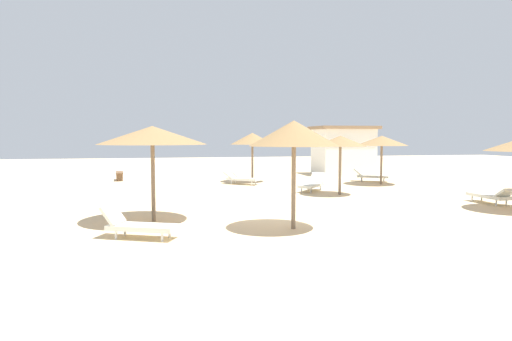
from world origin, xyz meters
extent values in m
plane|color=beige|center=(0.00, 0.00, 0.00)|extent=(80.00, 80.00, 0.00)
cylinder|color=#75604C|center=(-3.76, -0.25, 1.18)|extent=(0.12, 0.12, 2.36)
cone|color=olive|center=(-3.76, -0.25, 2.53)|extent=(3.17, 3.17, 0.53)
cylinder|color=#75604C|center=(1.36, 10.45, 1.08)|extent=(0.12, 0.12, 2.17)
cone|color=olive|center=(1.36, 10.45, 2.39)|extent=(2.43, 2.43, 0.64)
cylinder|color=#75604C|center=(7.71, 7.79, 1.06)|extent=(0.12, 0.12, 2.13)
cone|color=olive|center=(7.71, 7.79, 2.29)|extent=(2.68, 2.68, 0.51)
cylinder|color=#75604C|center=(3.95, 4.28, 1.09)|extent=(0.12, 0.12, 2.18)
cone|color=olive|center=(3.95, 4.28, 2.31)|extent=(2.22, 2.22, 0.45)
cylinder|color=#75604C|center=(-0.04, -2.12, 1.17)|extent=(0.12, 0.12, 2.33)
cone|color=olive|center=(-0.04, -2.12, 2.58)|extent=(2.42, 2.42, 0.68)
cube|color=silver|center=(-3.97, -2.47, 0.28)|extent=(1.81, 1.27, 0.12)
cube|color=silver|center=(-4.71, -2.15, 0.56)|extent=(0.62, 0.75, 0.49)
cylinder|color=silver|center=(-4.61, -2.43, 0.11)|extent=(0.06, 0.06, 0.22)
cylinder|color=silver|center=(-4.43, -2.03, 0.11)|extent=(0.06, 0.06, 0.22)
cylinder|color=silver|center=(-3.51, -2.91, 0.11)|extent=(0.06, 0.06, 0.22)
cylinder|color=silver|center=(-3.34, -2.51, 0.11)|extent=(0.06, 0.06, 0.22)
cube|color=silver|center=(8.45, 0.80, 0.28)|extent=(0.72, 1.73, 0.12)
cube|color=silver|center=(8.49, 0.00, 0.49)|extent=(0.66, 0.53, 0.37)
cylinder|color=silver|center=(8.70, 0.22, 0.11)|extent=(0.06, 0.06, 0.22)
cylinder|color=silver|center=(8.26, 0.19, 0.11)|extent=(0.06, 0.06, 0.22)
cylinder|color=silver|center=(8.64, 1.41, 0.11)|extent=(0.06, 0.06, 0.22)
cylinder|color=silver|center=(8.20, 1.39, 0.11)|extent=(0.06, 0.06, 0.22)
cube|color=silver|center=(0.61, 9.14, 0.28)|extent=(1.73, 1.55, 0.12)
cube|color=silver|center=(-0.02, 9.63, 0.49)|extent=(0.79, 0.81, 0.37)
cylinder|color=silver|center=(0.01, 9.34, 0.11)|extent=(0.06, 0.06, 0.22)
cylinder|color=silver|center=(0.28, 9.68, 0.11)|extent=(0.06, 0.06, 0.22)
cylinder|color=silver|center=(0.95, 8.60, 0.11)|extent=(0.06, 0.06, 0.22)
cylinder|color=silver|center=(1.22, 8.95, 0.11)|extent=(0.06, 0.06, 0.22)
cube|color=silver|center=(7.97, 9.24, 0.28)|extent=(1.79, 1.40, 0.12)
cube|color=silver|center=(7.28, 9.64, 0.52)|extent=(0.73, 0.79, 0.42)
cylinder|color=silver|center=(7.34, 9.35, 0.11)|extent=(0.06, 0.06, 0.22)
cylinder|color=silver|center=(7.56, 9.73, 0.11)|extent=(0.06, 0.06, 0.22)
cylinder|color=silver|center=(8.38, 8.75, 0.11)|extent=(0.06, 0.06, 0.22)
cylinder|color=silver|center=(8.60, 9.13, 0.11)|extent=(0.06, 0.06, 0.22)
cube|color=silver|center=(3.13, 5.64, 0.28)|extent=(1.59, 1.71, 0.12)
cube|color=silver|center=(3.66, 6.25, 0.56)|extent=(0.74, 0.71, 0.49)
cylinder|color=silver|center=(3.36, 6.24, 0.11)|extent=(0.06, 0.06, 0.22)
cylinder|color=silver|center=(3.69, 5.96, 0.11)|extent=(0.06, 0.06, 0.22)
cylinder|color=silver|center=(2.57, 5.33, 0.11)|extent=(0.06, 0.06, 0.22)
cylinder|color=silver|center=(2.91, 5.05, 0.11)|extent=(0.06, 0.06, 0.22)
cube|color=brown|center=(-5.93, 12.80, 0.45)|extent=(0.54, 1.53, 0.08)
cube|color=brown|center=(-5.88, 12.25, 0.21)|extent=(0.37, 0.15, 0.41)
cube|color=brown|center=(-5.98, 13.34, 0.21)|extent=(0.37, 0.15, 0.41)
cube|color=white|center=(8.22, 14.07, 1.49)|extent=(3.51, 2.82, 2.98)
cube|color=#8C6B4C|center=(8.22, 14.07, 3.08)|extent=(3.91, 3.22, 0.20)
camera|label=1|loc=(-3.46, -13.48, 2.48)|focal=31.08mm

